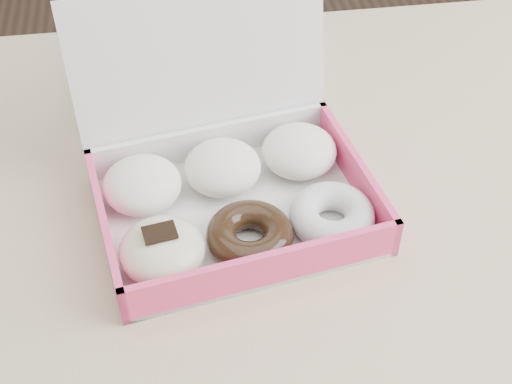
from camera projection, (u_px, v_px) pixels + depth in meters
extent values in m
cube|color=tan|center=(325.00, 220.00, 0.78)|extent=(1.20, 0.80, 0.04)
cube|color=silver|center=(236.00, 215.00, 0.75)|extent=(0.31, 0.25, 0.01)
cube|color=#F43F75|center=(266.00, 271.00, 0.67)|extent=(0.27, 0.05, 0.05)
cube|color=silver|center=(211.00, 143.00, 0.80)|extent=(0.27, 0.05, 0.05)
cube|color=#F43F75|center=(106.00, 231.00, 0.71)|extent=(0.04, 0.20, 0.05)
cube|color=#F43F75|center=(356.00, 174.00, 0.77)|extent=(0.04, 0.20, 0.05)
cube|color=silver|center=(202.00, 75.00, 0.76)|extent=(0.28, 0.09, 0.20)
ellipsoid|color=white|center=(142.00, 185.00, 0.75)|extent=(0.10, 0.10, 0.05)
ellipsoid|color=white|center=(223.00, 167.00, 0.77)|extent=(0.10, 0.10, 0.05)
ellipsoid|color=white|center=(299.00, 151.00, 0.79)|extent=(0.10, 0.10, 0.05)
ellipsoid|color=beige|center=(162.00, 250.00, 0.68)|extent=(0.10, 0.10, 0.05)
cube|color=black|center=(160.00, 233.00, 0.66)|extent=(0.03, 0.03, 0.00)
torus|color=black|center=(250.00, 235.00, 0.71)|extent=(0.10, 0.10, 0.03)
torus|color=white|center=(332.00, 216.00, 0.72)|extent=(0.10, 0.10, 0.03)
cube|color=white|center=(201.00, 66.00, 0.92)|extent=(0.29, 0.25, 0.04)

